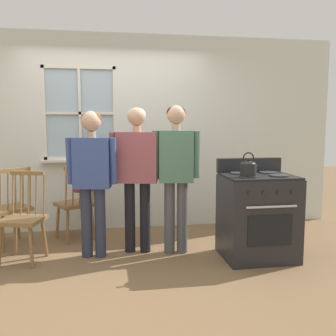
{
  "coord_description": "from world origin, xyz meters",
  "views": [
    {
      "loc": [
        -0.09,
        -3.88,
        1.48
      ],
      "look_at": [
        0.56,
        0.11,
        1.0
      ],
      "focal_mm": 40.0,
      "sensor_mm": 36.0,
      "label": 1
    }
  ],
  "objects_px": {
    "person_teen_center": "(137,165)",
    "potted_plant": "(99,152)",
    "stove": "(257,215)",
    "person_elderly_left": "(92,168)",
    "kettle": "(248,168)",
    "chair_by_window": "(75,205)",
    "chair_near_wall": "(11,209)",
    "handbag": "(83,180)",
    "person_adult_right": "(176,164)",
    "chair_center_cluster": "(23,220)"
  },
  "relations": [
    {
      "from": "chair_near_wall",
      "to": "stove",
      "type": "distance_m",
      "value": 2.91
    },
    {
      "from": "chair_near_wall",
      "to": "handbag",
      "type": "relative_size",
      "value": 3.14
    },
    {
      "from": "person_teen_center",
      "to": "stove",
      "type": "xyz_separation_m",
      "value": [
        1.29,
        -0.4,
        -0.54
      ]
    },
    {
      "from": "person_elderly_left",
      "to": "handbag",
      "type": "xyz_separation_m",
      "value": [
        -0.14,
        0.49,
        -0.2
      ]
    },
    {
      "from": "stove",
      "to": "potted_plant",
      "type": "xyz_separation_m",
      "value": [
        -1.74,
        1.37,
        0.62
      ]
    },
    {
      "from": "person_teen_center",
      "to": "kettle",
      "type": "relative_size",
      "value": 6.71
    },
    {
      "from": "chair_by_window",
      "to": "person_elderly_left",
      "type": "bearing_deg",
      "value": 81.13
    },
    {
      "from": "chair_center_cluster",
      "to": "handbag",
      "type": "xyz_separation_m",
      "value": [
        0.61,
        0.49,
        0.34
      ]
    },
    {
      "from": "person_elderly_left",
      "to": "person_teen_center",
      "type": "relative_size",
      "value": 0.97
    },
    {
      "from": "stove",
      "to": "kettle",
      "type": "bearing_deg",
      "value": -142.62
    },
    {
      "from": "stove",
      "to": "potted_plant",
      "type": "distance_m",
      "value": 2.3
    },
    {
      "from": "chair_by_window",
      "to": "potted_plant",
      "type": "height_order",
      "value": "potted_plant"
    },
    {
      "from": "person_elderly_left",
      "to": "stove",
      "type": "height_order",
      "value": "person_elderly_left"
    },
    {
      "from": "kettle",
      "to": "handbag",
      "type": "height_order",
      "value": "kettle"
    },
    {
      "from": "person_adult_right",
      "to": "potted_plant",
      "type": "xyz_separation_m",
      "value": [
        -0.88,
        1.07,
        0.07
      ]
    },
    {
      "from": "chair_near_wall",
      "to": "person_adult_right",
      "type": "height_order",
      "value": "person_adult_right"
    },
    {
      "from": "chair_by_window",
      "to": "chair_near_wall",
      "type": "distance_m",
      "value": 0.76
    },
    {
      "from": "potted_plant",
      "to": "chair_center_cluster",
      "type": "bearing_deg",
      "value": -126.78
    },
    {
      "from": "chair_center_cluster",
      "to": "kettle",
      "type": "distance_m",
      "value": 2.47
    },
    {
      "from": "kettle",
      "to": "stove",
      "type": "bearing_deg",
      "value": 37.38
    },
    {
      "from": "potted_plant",
      "to": "stove",
      "type": "bearing_deg",
      "value": -38.24
    },
    {
      "from": "chair_near_wall",
      "to": "handbag",
      "type": "distance_m",
      "value": 0.93
    },
    {
      "from": "chair_by_window",
      "to": "person_adult_right",
      "type": "height_order",
      "value": "person_adult_right"
    },
    {
      "from": "chair_by_window",
      "to": "person_teen_center",
      "type": "distance_m",
      "value": 1.11
    },
    {
      "from": "chair_by_window",
      "to": "stove",
      "type": "height_order",
      "value": "stove"
    },
    {
      "from": "person_elderly_left",
      "to": "stove",
      "type": "xyz_separation_m",
      "value": [
        1.79,
        -0.31,
        -0.52
      ]
    },
    {
      "from": "chair_by_window",
      "to": "person_elderly_left",
      "type": "xyz_separation_m",
      "value": [
        0.25,
        -0.7,
        0.54
      ]
    },
    {
      "from": "chair_near_wall",
      "to": "stove",
      "type": "relative_size",
      "value": 0.89
    },
    {
      "from": "person_elderly_left",
      "to": "kettle",
      "type": "distance_m",
      "value": 1.68
    },
    {
      "from": "chair_near_wall",
      "to": "stove",
      "type": "height_order",
      "value": "stove"
    },
    {
      "from": "person_adult_right",
      "to": "handbag",
      "type": "xyz_separation_m",
      "value": [
        -1.06,
        0.5,
        -0.23
      ]
    },
    {
      "from": "chair_center_cluster",
      "to": "person_elderly_left",
      "type": "distance_m",
      "value": 0.92
    },
    {
      "from": "person_adult_right",
      "to": "stove",
      "type": "xyz_separation_m",
      "value": [
        0.86,
        -0.3,
        -0.55
      ]
    },
    {
      "from": "person_elderly_left",
      "to": "person_adult_right",
      "type": "relative_size",
      "value": 0.96
    },
    {
      "from": "chair_center_cluster",
      "to": "person_teen_center",
      "type": "height_order",
      "value": "person_teen_center"
    },
    {
      "from": "chair_near_wall",
      "to": "person_teen_center",
      "type": "height_order",
      "value": "person_teen_center"
    },
    {
      "from": "kettle",
      "to": "potted_plant",
      "type": "xyz_separation_m",
      "value": [
        -1.56,
        1.5,
        0.07
      ]
    },
    {
      "from": "person_teen_center",
      "to": "potted_plant",
      "type": "distance_m",
      "value": 1.07
    },
    {
      "from": "potted_plant",
      "to": "chair_by_window",
      "type": "bearing_deg",
      "value": -129.42
    },
    {
      "from": "person_elderly_left",
      "to": "kettle",
      "type": "bearing_deg",
      "value": -5.66
    },
    {
      "from": "handbag",
      "to": "potted_plant",
      "type": "bearing_deg",
      "value": 71.75
    },
    {
      "from": "person_teen_center",
      "to": "chair_center_cluster",
      "type": "bearing_deg",
      "value": -163.86
    },
    {
      "from": "person_teen_center",
      "to": "kettle",
      "type": "distance_m",
      "value": 1.24
    },
    {
      "from": "chair_near_wall",
      "to": "person_teen_center",
      "type": "relative_size",
      "value": 0.58
    },
    {
      "from": "stove",
      "to": "potted_plant",
      "type": "height_order",
      "value": "potted_plant"
    },
    {
      "from": "chair_near_wall",
      "to": "chair_by_window",
      "type": "bearing_deg",
      "value": 152.94
    },
    {
      "from": "chair_center_cluster",
      "to": "person_adult_right",
      "type": "height_order",
      "value": "person_adult_right"
    },
    {
      "from": "kettle",
      "to": "potted_plant",
      "type": "height_order",
      "value": "potted_plant"
    },
    {
      "from": "person_adult_right",
      "to": "handbag",
      "type": "height_order",
      "value": "person_adult_right"
    },
    {
      "from": "person_teen_center",
      "to": "potted_plant",
      "type": "relative_size",
      "value": 5.85
    }
  ]
}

